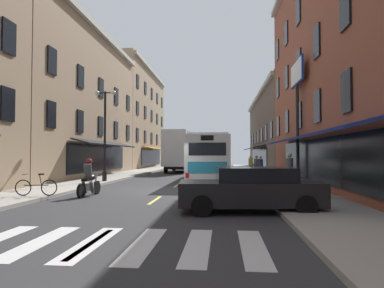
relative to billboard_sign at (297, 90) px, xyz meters
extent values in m
cube|color=#333335|center=(-7.05, -2.96, -5.62)|extent=(34.80, 80.00, 0.10)
cube|color=#DBCC4C|center=(-7.05, -12.96, -5.57)|extent=(0.14, 2.40, 0.01)
cube|color=#DBCC4C|center=(-7.05, -6.46, -5.57)|extent=(0.14, 2.40, 0.01)
cube|color=#DBCC4C|center=(-7.05, 0.04, -5.57)|extent=(0.14, 2.40, 0.01)
cube|color=#DBCC4C|center=(-7.05, 6.54, -5.57)|extent=(0.14, 2.40, 0.01)
cube|color=#DBCC4C|center=(-7.05, 13.04, -5.57)|extent=(0.14, 2.40, 0.01)
cube|color=#DBCC4C|center=(-7.05, 19.54, -5.57)|extent=(0.14, 2.40, 0.01)
cube|color=#DBCC4C|center=(-7.05, 26.04, -5.57)|extent=(0.14, 2.40, 0.01)
cube|color=#DBCC4C|center=(-7.05, 32.54, -5.57)|extent=(0.14, 2.40, 0.01)
cube|color=silver|center=(-8.15, -12.96, -5.57)|extent=(0.50, 2.80, 0.01)
cube|color=silver|center=(-7.05, -12.96, -5.57)|extent=(0.50, 2.80, 0.01)
cube|color=silver|center=(-5.95, -12.96, -5.57)|extent=(0.50, 2.80, 0.01)
cube|color=silver|center=(-4.85, -12.96, -5.57)|extent=(0.50, 2.80, 0.01)
cube|color=silver|center=(-3.75, -12.96, -5.57)|extent=(0.50, 2.80, 0.01)
cube|color=#A39E93|center=(-12.95, -2.96, -5.50)|extent=(3.00, 80.00, 0.14)
cube|color=#A39E93|center=(-1.15, -2.96, -5.50)|extent=(3.00, 80.00, 0.14)
cube|color=black|center=(-14.41, -4.96, -1.37)|extent=(0.10, 1.00, 1.60)
cube|color=black|center=(-14.41, -4.96, 1.83)|extent=(0.10, 1.00, 1.60)
cube|color=#9E8466|center=(-18.45, 7.04, 0.60)|extent=(8.00, 19.90, 12.35)
cube|color=#B2AD9E|center=(-14.35, 7.04, 6.43)|extent=(0.44, 19.40, 0.40)
cube|color=black|center=(-14.41, 7.04, -4.02)|extent=(0.10, 12.00, 2.10)
cube|color=black|center=(-13.70, 7.04, -2.82)|extent=(1.38, 11.20, 0.44)
cube|color=black|center=(-14.41, -0.96, -1.37)|extent=(0.10, 1.00, 1.60)
cube|color=black|center=(-14.41, 3.04, -1.37)|extent=(0.10, 1.00, 1.60)
cube|color=black|center=(-14.41, 7.04, -1.37)|extent=(0.10, 1.00, 1.60)
cube|color=black|center=(-14.41, 11.04, -1.37)|extent=(0.10, 1.00, 1.60)
cube|color=black|center=(-14.41, 15.04, -1.37)|extent=(0.10, 1.00, 1.60)
cube|color=black|center=(-14.41, -0.96, 1.83)|extent=(0.10, 1.00, 1.60)
cube|color=black|center=(-14.41, 3.04, 1.83)|extent=(0.10, 1.00, 1.60)
cube|color=black|center=(-14.41, 7.04, 1.83)|extent=(0.10, 1.00, 1.60)
cube|color=black|center=(-14.41, 11.04, 1.83)|extent=(0.10, 1.00, 1.60)
cube|color=black|center=(-14.41, 15.04, 1.83)|extent=(0.10, 1.00, 1.60)
cube|color=#9E8466|center=(-18.45, 27.04, 1.46)|extent=(8.00, 19.90, 14.06)
cube|color=#B2AD9E|center=(-14.35, 27.04, 8.14)|extent=(0.44, 19.40, 0.40)
cube|color=black|center=(-14.41, 27.04, -4.02)|extent=(0.10, 12.00, 2.10)
cube|color=brown|center=(-13.70, 27.04, -2.82)|extent=(1.38, 11.20, 0.44)
cube|color=black|center=(-14.41, 19.04, -1.37)|extent=(0.10, 1.00, 1.60)
cube|color=black|center=(-14.41, 23.04, -1.37)|extent=(0.10, 1.00, 1.60)
cube|color=black|center=(-14.41, 27.04, -1.37)|extent=(0.10, 1.00, 1.60)
cube|color=black|center=(-14.41, 31.04, -1.37)|extent=(0.10, 1.00, 1.60)
cube|color=black|center=(-14.41, 35.04, -1.37)|extent=(0.10, 1.00, 1.60)
cube|color=black|center=(-14.41, 19.04, 1.83)|extent=(0.10, 1.00, 1.60)
cube|color=black|center=(-14.41, 23.04, 1.83)|extent=(0.10, 1.00, 1.60)
cube|color=black|center=(-14.41, 27.04, 1.83)|extent=(0.10, 1.00, 1.60)
cube|color=black|center=(-14.41, 31.04, 1.83)|extent=(0.10, 1.00, 1.60)
cube|color=black|center=(-14.41, 35.04, 1.83)|extent=(0.10, 1.00, 1.60)
cube|color=black|center=(-14.41, 19.04, 5.03)|extent=(0.10, 1.00, 1.60)
cube|color=black|center=(-14.41, 23.04, 5.03)|extent=(0.10, 1.00, 1.60)
cube|color=black|center=(-14.41, 27.04, 5.03)|extent=(0.10, 1.00, 1.60)
cube|color=black|center=(-14.41, 31.04, 5.03)|extent=(0.10, 1.00, 1.60)
cube|color=black|center=(-14.41, 35.04, 5.03)|extent=(0.10, 1.00, 1.60)
cube|color=black|center=(0.31, -2.96, -4.02)|extent=(0.10, 16.00, 2.10)
cube|color=navy|center=(-0.40, -2.96, -2.82)|extent=(1.38, 14.93, 0.44)
cube|color=black|center=(0.31, -6.77, -1.37)|extent=(0.10, 1.00, 1.60)
cube|color=black|center=(0.31, -2.96, -1.37)|extent=(0.10, 1.00, 1.60)
cube|color=black|center=(0.31, 0.85, -1.37)|extent=(0.10, 1.00, 1.60)
cube|color=black|center=(0.31, 4.66, -1.37)|extent=(0.10, 1.00, 1.60)
cube|color=black|center=(0.31, 8.47, -1.37)|extent=(0.10, 1.00, 1.60)
cube|color=black|center=(0.31, -6.77, 1.83)|extent=(0.10, 1.00, 1.60)
cube|color=black|center=(0.31, -2.96, 1.83)|extent=(0.10, 1.00, 1.60)
cube|color=black|center=(0.31, 0.85, 1.83)|extent=(0.10, 1.00, 1.60)
cube|color=black|center=(0.31, 4.66, 1.83)|extent=(0.10, 1.00, 1.60)
cube|color=black|center=(0.31, 8.47, 1.83)|extent=(0.10, 1.00, 1.60)
cube|color=black|center=(0.31, 0.85, 5.03)|extent=(0.10, 1.00, 1.60)
cube|color=black|center=(0.31, 4.66, 5.03)|extent=(0.10, 1.00, 1.60)
cube|color=black|center=(0.31, 8.47, 5.03)|extent=(0.10, 1.00, 1.60)
cube|color=brown|center=(4.35, 23.71, -0.77)|extent=(8.00, 26.57, 9.59)
cube|color=#B2AD9E|center=(0.25, 23.71, 3.67)|extent=(0.44, 26.07, 0.40)
cube|color=black|center=(0.31, 23.71, -4.02)|extent=(0.10, 16.00, 2.10)
cube|color=black|center=(-0.40, 23.71, -2.82)|extent=(1.38, 14.93, 0.44)
cube|color=black|center=(0.31, 12.28, -1.37)|extent=(0.10, 1.00, 1.60)
cube|color=black|center=(0.31, 16.09, -1.37)|extent=(0.10, 1.00, 1.60)
cube|color=black|center=(0.31, 19.90, -1.37)|extent=(0.10, 1.00, 1.60)
cube|color=black|center=(0.31, 23.71, -1.37)|extent=(0.10, 1.00, 1.60)
cube|color=black|center=(0.31, 27.52, -1.37)|extent=(0.10, 1.00, 1.60)
cube|color=black|center=(0.31, 31.32, -1.37)|extent=(0.10, 1.00, 1.60)
cube|color=black|center=(0.31, 35.13, -1.37)|extent=(0.10, 1.00, 1.60)
cylinder|color=black|center=(0.00, 0.00, -2.51)|extent=(0.18, 0.18, 5.84)
cylinder|color=black|center=(0.00, 0.00, -5.31)|extent=(0.40, 0.40, 0.24)
cube|color=navy|center=(0.00, 0.00, 1.03)|extent=(0.10, 2.81, 1.40)
cube|color=white|center=(-0.06, 0.00, 1.03)|extent=(0.04, 2.65, 1.24)
cube|color=white|center=(0.06, 0.00, 1.03)|extent=(0.04, 2.65, 1.24)
cube|color=white|center=(-5.13, 4.51, -3.91)|extent=(2.63, 12.16, 2.62)
cube|color=silver|center=(-5.13, 4.51, -2.54)|extent=(2.42, 10.95, 0.16)
cube|color=black|center=(-5.13, 4.81, -3.73)|extent=(2.65, 9.76, 0.96)
cube|color=#19723F|center=(-5.13, 4.51, -4.97)|extent=(2.65, 11.76, 0.36)
cube|color=black|center=(-5.09, 10.54, -3.73)|extent=(2.25, 0.13, 1.10)
cube|color=black|center=(-5.17, -1.52, -3.43)|extent=(2.05, 0.13, 0.70)
cube|color=teal|center=(-5.17, -1.53, -4.44)|extent=(2.15, 0.11, 0.64)
cube|color=black|center=(-5.17, -1.53, -2.82)|extent=(0.70, 0.10, 0.28)
cube|color=red|center=(-6.27, -1.53, -4.87)|extent=(0.20, 0.08, 0.28)
cube|color=red|center=(-4.08, -1.54, -4.87)|extent=(0.20, 0.08, 0.28)
cylinder|color=black|center=(-6.28, 8.59, -5.07)|extent=(0.31, 1.00, 1.00)
cylinder|color=black|center=(-3.93, 8.58, -5.07)|extent=(0.31, 1.00, 1.00)
cylinder|color=black|center=(-6.33, 0.95, -5.07)|extent=(0.31, 1.00, 1.00)
cylinder|color=black|center=(-3.98, 0.94, -5.07)|extent=(0.31, 1.00, 1.00)
cube|color=#B21E19|center=(-8.75, 18.12, -4.02)|extent=(2.38, 2.50, 2.40)
cube|color=black|center=(-8.71, 19.29, -3.17)|extent=(2.00, 0.16, 0.80)
cube|color=silver|center=(-8.88, 14.14, -3.09)|extent=(2.57, 5.60, 3.56)
cube|color=#196633|center=(-7.66, 14.10, -2.91)|extent=(0.16, 3.32, 0.90)
cube|color=black|center=(-8.84, 15.35, -5.02)|extent=(2.14, 7.62, 0.24)
cylinder|color=black|center=(-9.86, 17.95, -5.12)|extent=(0.31, 0.91, 0.90)
cylinder|color=black|center=(-7.66, 17.88, -5.12)|extent=(0.31, 0.91, 0.90)
cylinder|color=black|center=(-10.00, 13.35, -5.12)|extent=(0.31, 0.91, 0.90)
cylinder|color=black|center=(-7.80, 13.28, -5.12)|extent=(0.31, 0.91, 0.90)
cube|color=maroon|center=(-8.62, 23.41, -4.96)|extent=(1.85, 4.30, 0.73)
cube|color=black|center=(-8.62, 23.24, -4.36)|extent=(1.68, 2.33, 0.54)
cube|color=red|center=(-9.36, 21.29, -4.70)|extent=(0.20, 0.06, 0.14)
cube|color=red|center=(-7.90, 21.28, -4.70)|extent=(0.20, 0.06, 0.14)
cylinder|color=black|center=(-9.47, 24.86, -5.25)|extent=(0.22, 0.64, 0.64)
cylinder|color=black|center=(-7.75, 24.85, -5.25)|extent=(0.22, 0.64, 0.64)
cylinder|color=black|center=(-9.49, 21.97, -5.25)|extent=(0.22, 0.64, 0.64)
cylinder|color=black|center=(-7.76, 21.96, -5.25)|extent=(0.22, 0.64, 0.64)
cube|color=black|center=(-3.50, -8.86, -4.97)|extent=(4.58, 2.16, 0.73)
cube|color=black|center=(-3.32, -8.85, -4.39)|extent=(2.53, 1.85, 0.48)
cube|color=red|center=(-1.24, -9.43, -4.70)|extent=(0.08, 0.20, 0.14)
cube|color=red|center=(-1.35, -7.96, -4.70)|extent=(0.08, 0.20, 0.14)
cylinder|color=black|center=(-4.96, -9.84, -5.25)|extent=(0.65, 0.27, 0.64)
cylinder|color=black|center=(-5.09, -8.12, -5.25)|extent=(0.65, 0.27, 0.64)
cylinder|color=black|center=(-1.91, -9.61, -5.25)|extent=(0.65, 0.27, 0.64)
cylinder|color=black|center=(-2.04, -7.89, -5.25)|extent=(0.65, 0.27, 0.64)
cylinder|color=black|center=(-10.15, -4.70, -5.26)|extent=(0.14, 0.63, 0.62)
cylinder|color=black|center=(-10.26, -6.15, -5.26)|extent=(0.16, 0.63, 0.62)
cylinder|color=#B2B2B7|center=(-10.16, -4.82, -4.96)|extent=(0.09, 0.33, 0.68)
ellipsoid|color=black|center=(-10.19, -5.24, -4.76)|extent=(0.36, 0.58, 0.28)
cube|color=black|center=(-10.22, -5.64, -4.83)|extent=(0.30, 0.58, 0.12)
cube|color=#B2B2B7|center=(-10.20, -5.42, -5.17)|extent=(0.27, 0.42, 0.30)
cylinder|color=#B2B2B7|center=(-10.17, -4.92, -4.55)|extent=(0.62, 0.08, 0.04)
cylinder|color=#4C4C51|center=(-10.21, -5.57, -4.44)|extent=(0.37, 0.48, 0.66)
sphere|color=maroon|center=(-10.21, -5.46, -4.04)|extent=(0.26, 0.26, 0.26)
cylinder|color=#4C4C51|center=(-10.39, -5.53, -5.17)|extent=(0.17, 0.37, 0.56)
cylinder|color=#4C4C51|center=(-10.03, -5.56, -5.17)|extent=(0.17, 0.37, 0.56)
torus|color=black|center=(-12.51, -6.66, -5.10)|extent=(0.66, 0.13, 0.66)
torus|color=black|center=(-11.47, -6.52, -5.10)|extent=(0.66, 0.13, 0.66)
cylinder|color=black|center=(-11.99, -6.59, -5.00)|extent=(0.99, 0.17, 0.04)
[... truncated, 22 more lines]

